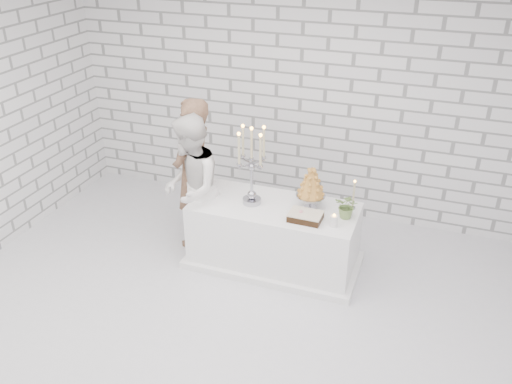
% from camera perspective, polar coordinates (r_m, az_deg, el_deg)
% --- Properties ---
extents(ground, '(6.00, 5.00, 0.01)m').
position_cam_1_polar(ground, '(5.46, -3.28, -13.52)').
color(ground, silver).
rests_on(ground, ground).
extents(ceiling, '(6.00, 5.00, 0.01)m').
position_cam_1_polar(ceiling, '(4.14, -4.46, 19.42)').
color(ceiling, white).
rests_on(ceiling, ground).
extents(wall_back, '(6.00, 0.01, 3.00)m').
position_cam_1_polar(wall_back, '(6.79, 4.68, 9.76)').
color(wall_back, white).
rests_on(wall_back, ground).
extents(cake_table, '(1.80, 0.80, 0.75)m').
position_cam_1_polar(cake_table, '(6.02, 1.89, -4.58)').
color(cake_table, white).
rests_on(cake_table, ground).
extents(groom, '(0.47, 0.68, 1.80)m').
position_cam_1_polar(groom, '(6.23, -6.63, 1.93)').
color(groom, '#523728').
rests_on(groom, ground).
extents(bride, '(0.87, 0.98, 1.68)m').
position_cam_1_polar(bride, '(6.03, -6.88, 0.39)').
color(bride, white).
rests_on(bride, ground).
extents(candelabra, '(0.42, 0.42, 0.88)m').
position_cam_1_polar(candelabra, '(5.68, -0.46, 2.74)').
color(candelabra, '#9796A0').
rests_on(candelabra, cake_table).
extents(croquembouche, '(0.40, 0.40, 0.49)m').
position_cam_1_polar(croquembouche, '(5.70, 5.83, 0.50)').
color(croquembouche, '#966225').
rests_on(croquembouche, cake_table).
extents(chocolate_cake, '(0.34, 0.25, 0.08)m').
position_cam_1_polar(chocolate_cake, '(5.57, 5.24, -2.58)').
color(chocolate_cake, black).
rests_on(chocolate_cake, cake_table).
extents(pillar_candle, '(0.09, 0.09, 0.12)m').
position_cam_1_polar(pillar_candle, '(5.49, 8.21, -3.04)').
color(pillar_candle, white).
rests_on(pillar_candle, cake_table).
extents(extra_taper, '(0.06, 0.06, 0.32)m').
position_cam_1_polar(extra_taper, '(5.78, 10.26, -0.38)').
color(extra_taper, '#BCB285').
rests_on(extra_taper, cake_table).
extents(flowers, '(0.28, 0.25, 0.27)m').
position_cam_1_polar(flowers, '(5.62, 9.63, -1.49)').
color(flowers, '#607E45').
rests_on(flowers, cake_table).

